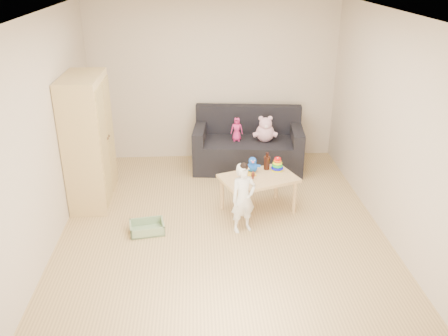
{
  "coord_description": "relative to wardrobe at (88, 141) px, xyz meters",
  "views": [
    {
      "loc": [
        -0.28,
        -5.32,
        3.14
      ],
      "look_at": [
        0.05,
        0.25,
        0.65
      ],
      "focal_mm": 38.0,
      "sensor_mm": 36.0,
      "label": 1
    }
  ],
  "objects": [
    {
      "name": "wardrobe",
      "position": [
        0.0,
        0.0,
        0.0
      ],
      "size": [
        0.49,
        0.98,
        1.77
      ],
      "primitive_type": "cube",
      "color": "#D6B275",
      "rests_on": "ground"
    },
    {
      "name": "sofa",
      "position": [
        2.26,
        0.98,
        -0.64
      ],
      "size": [
        1.79,
        1.03,
        0.48
      ],
      "primitive_type": "cube",
      "rotation": [
        0.0,
        0.0,
        -0.11
      ],
      "color": "black",
      "rests_on": "ground"
    },
    {
      "name": "doll",
      "position": [
        2.08,
        0.96,
        -0.22
      ],
      "size": [
        0.2,
        0.15,
        0.37
      ],
      "primitive_type": "imported",
      "rotation": [
        0.0,
        0.0,
        -0.1
      ],
      "color": "#EB2C7E",
      "rests_on": "sofa"
    },
    {
      "name": "storage_bin",
      "position": [
        0.81,
        -0.91,
        -0.82
      ],
      "size": [
        0.46,
        0.38,
        0.13
      ],
      "primitive_type": null,
      "rotation": [
        0.0,
        0.0,
        0.16
      ],
      "color": "gray",
      "rests_on": "ground"
    },
    {
      "name": "brown_bottle",
      "position": [
        2.39,
        -0.22,
        -0.28
      ],
      "size": [
        0.08,
        0.08,
        0.24
      ],
      "color": "black",
      "rests_on": "play_table"
    },
    {
      "name": "blue_plush",
      "position": [
        2.18,
        -0.29,
        -0.27
      ],
      "size": [
        0.2,
        0.17,
        0.22
      ],
      "primitive_type": null,
      "rotation": [
        0.0,
        0.0,
        0.17
      ],
      "color": "blue",
      "rests_on": "play_table"
    },
    {
      "name": "yellow_book",
      "position": [
        2.12,
        -0.36,
        -0.37
      ],
      "size": [
        0.21,
        0.21,
        0.01
      ],
      "primitive_type": "cube",
      "rotation": [
        0.0,
        0.0,
        0.16
      ],
      "color": "#F4AE19",
      "rests_on": "play_table"
    },
    {
      "name": "wooden_figure",
      "position": [
        2.17,
        -0.52,
        -0.32
      ],
      "size": [
        0.06,
        0.05,
        0.11
      ],
      "primitive_type": null,
      "rotation": [
        0.0,
        0.0,
        0.43
      ],
      "color": "#5F271D",
      "rests_on": "play_table"
    },
    {
      "name": "room",
      "position": [
        1.74,
        -0.72,
        0.42
      ],
      "size": [
        4.5,
        4.5,
        4.5
      ],
      "color": "tan",
      "rests_on": "ground"
    },
    {
      "name": "ring_stacker",
      "position": [
        2.53,
        -0.27,
        -0.31
      ],
      "size": [
        0.17,
        0.17,
        0.19
      ],
      "color": "#F5FE0D",
      "rests_on": "play_table"
    },
    {
      "name": "pink_bear",
      "position": [
        2.52,
        0.91,
        -0.23
      ],
      "size": [
        0.37,
        0.34,
        0.35
      ],
      "primitive_type": null,
      "rotation": [
        0.0,
        0.0,
        -0.28
      ],
      "color": "#F2B2C9",
      "rests_on": "sofa"
    },
    {
      "name": "toddler",
      "position": [
        2.0,
        -0.94,
        -0.45
      ],
      "size": [
        0.38,
        0.32,
        0.87
      ],
      "primitive_type": "imported",
      "rotation": [
        0.0,
        0.0,
        0.38
      ],
      "color": "white",
      "rests_on": "ground"
    },
    {
      "name": "play_table",
      "position": [
        2.25,
        -0.46,
        -0.63
      ],
      "size": [
        1.11,
        0.9,
        0.5
      ],
      "primitive_type": "cube",
      "rotation": [
        0.0,
        0.0,
        0.35
      ],
      "color": "#EBC581",
      "rests_on": "ground"
    }
  ]
}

